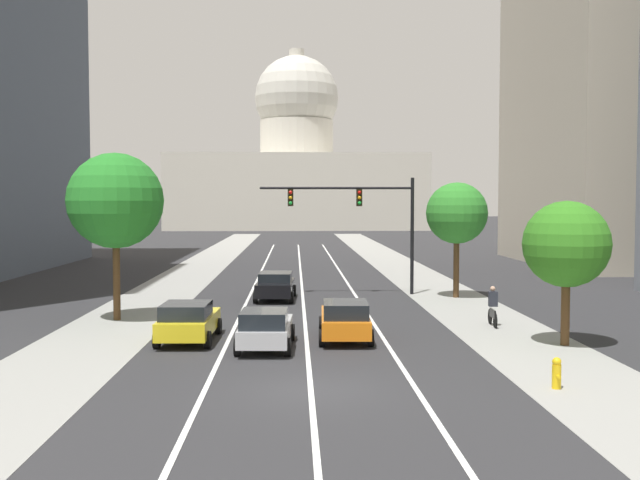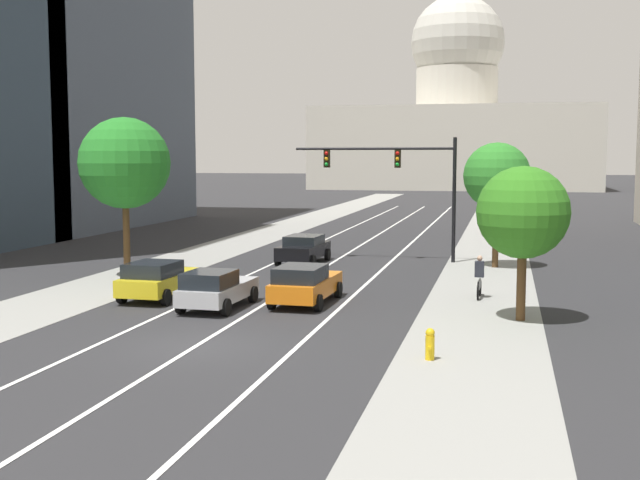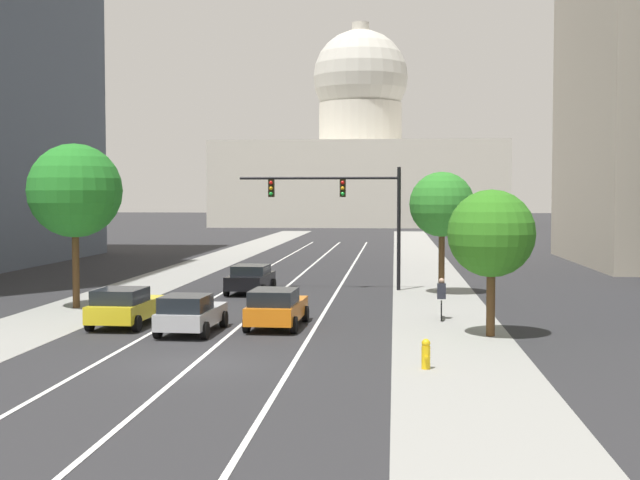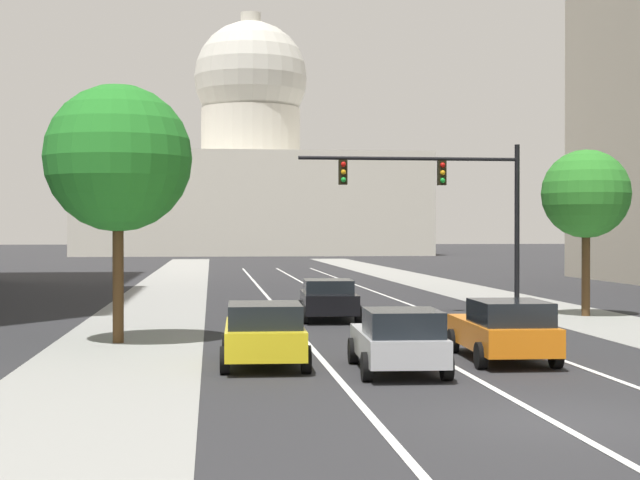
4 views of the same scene
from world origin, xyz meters
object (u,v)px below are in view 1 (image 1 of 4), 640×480
object	(u,v)px
car_yellow	(188,321)
fire_hydrant	(557,373)
street_tree_near_left	(115,201)
capitol_building	(297,173)
car_silver	(265,328)
traffic_signal_mast	(364,211)
street_tree_mid_right	(566,245)
car_orange	(345,319)
car_black	(275,285)
cyclist	(493,306)
street_tree_near_right	(457,214)

from	to	relation	value
car_yellow	fire_hydrant	xyz separation A→B (m)	(11.48, -7.48, -0.33)
fire_hydrant	street_tree_near_left	bearing A→B (deg)	140.42
car_yellow	capitol_building	bearing A→B (deg)	-0.50
capitol_building	car_silver	size ratio (longest dim) A/B	11.38
traffic_signal_mast	street_tree_mid_right	distance (m)	16.41
car_silver	car_orange	bearing A→B (deg)	-57.78
traffic_signal_mast	car_black	bearing A→B (deg)	-157.53
capitol_building	car_orange	bearing A→B (deg)	-89.28
car_black	street_tree_mid_right	distance (m)	17.43
street_tree_mid_right	capitol_building	bearing A→B (deg)	94.55
car_yellow	traffic_signal_mast	xyz separation A→B (m)	(7.97, 14.01, 3.99)
fire_hydrant	cyclist	distance (m)	10.58
capitol_building	fire_hydrant	bearing A→B (deg)	-86.84
traffic_signal_mast	cyclist	distance (m)	12.50
car_silver	car_orange	size ratio (longest dim) A/B	0.92
cyclist	street_tree_mid_right	bearing A→B (deg)	-156.82
car_silver	car_yellow	bearing A→B (deg)	65.22
car_black	street_tree_mid_right	xyz separation A→B (m)	(11.05, -13.15, 2.96)
street_tree_near_left	street_tree_near_right	distance (m)	18.43
car_silver	car_yellow	xyz separation A→B (m)	(-2.99, 1.53, 0.03)
car_yellow	cyclist	size ratio (longest dim) A/B	2.54
capitol_building	car_orange	size ratio (longest dim) A/B	10.51
fire_hydrant	cyclist	world-z (taller)	cyclist
fire_hydrant	street_tree_near_right	xyz separation A→B (m)	(1.51, 19.97, 4.20)
car_black	fire_hydrant	world-z (taller)	car_black
car_yellow	street_tree_near_right	distance (m)	18.43
car_orange	street_tree_mid_right	xyz separation A→B (m)	(8.07, -1.39, 2.94)
car_black	fire_hydrant	bearing A→B (deg)	-153.82
car_orange	fire_hydrant	distance (m)	9.44
car_orange	fire_hydrant	bearing A→B (deg)	-142.26
traffic_signal_mast	street_tree_near_right	size ratio (longest dim) A/B	1.38
capitol_building	fire_hydrant	world-z (taller)	capitol_building
car_black	fire_hydrant	xyz separation A→B (m)	(8.49, -19.43, -0.32)
street_tree_near_right	car_orange	bearing A→B (deg)	-119.71
car_black	street_tree_near_left	bearing A→B (deg)	136.43
car_black	fire_hydrant	size ratio (longest dim) A/B	4.87
cyclist	street_tree_near_left	xyz separation A→B (m)	(-16.44, 2.23, 4.50)
capitol_building	cyclist	xyz separation A→B (m)	(8.01, -115.94, -10.13)
car_yellow	car_black	bearing A→B (deg)	-12.42
fire_hydrant	street_tree_near_left	distance (m)	20.61
cyclist	traffic_signal_mast	bearing A→B (deg)	25.53
car_silver	fire_hydrant	world-z (taller)	car_silver
street_tree_mid_right	traffic_signal_mast	bearing A→B (deg)	111.77
car_silver	cyclist	size ratio (longest dim) A/B	2.48
car_orange	street_tree_near_right	distance (m)	14.68
capitol_building	street_tree_near_left	xyz separation A→B (m)	(-8.44, -113.71, -5.63)
car_orange	cyclist	world-z (taller)	cyclist
street_tree_near_right	street_tree_near_left	bearing A→B (deg)	-156.95
car_silver	street_tree_mid_right	world-z (taller)	street_tree_mid_right
car_yellow	cyclist	bearing A→B (deg)	-74.65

